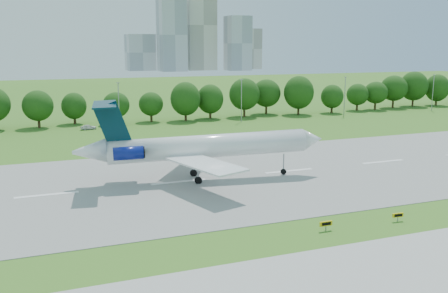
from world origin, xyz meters
The scene contains 9 objects.
ground centered at (0.00, 0.00, 0.00)m, with size 600.00×600.00×0.00m, color #356B1C.
runway centered at (0.00, 25.00, 0.04)m, with size 400.00×45.00×0.08m, color gray.
tree_line centered at (0.00, 92.00, 6.19)m, with size 288.40×8.40×10.40m.
light_poles centered at (-2.50, 82.00, 6.34)m, with size 175.90×0.25×12.19m.
skyline centered at (100.16, 390.61, 30.46)m, with size 127.00×52.00×80.00m.
airliner centered at (-16.86, 25.30, 5.67)m, with size 41.04×29.66×13.31m.
taxi_sign_left centered at (-9.55, -1.92, 0.86)m, with size 1.66×0.23×1.17m.
taxi_sign_centre centered at (0.61, -2.32, 0.79)m, with size 1.52×0.29×1.07m.
service_vehicle_b centered at (-27.94, 83.32, 0.68)m, with size 1.61×3.99×1.36m, color silver.
Camera 1 is at (-40.80, -49.87, 21.45)m, focal length 40.00 mm.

